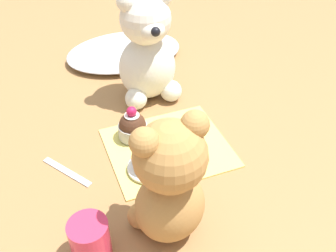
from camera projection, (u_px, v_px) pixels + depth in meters
ground_plane at (168, 148)px, 0.77m from camera, size 4.00×4.00×0.00m
knitted_placemat at (168, 147)px, 0.76m from camera, size 0.23×0.20×0.01m
tulle_cloth at (124, 51)px, 1.03m from camera, size 0.30×0.21×0.03m
teddy_bear_cream at (147, 51)px, 0.83m from camera, size 0.13×0.12×0.25m
teddy_bear_tan at (169, 182)px, 0.55m from camera, size 0.12×0.12×0.22m
cupcake_near_cream_bear at (133, 127)px, 0.77m from camera, size 0.06×0.06×0.07m
saucer_plate at (149, 167)px, 0.71m from camera, size 0.08×0.08×0.01m
cupcake_near_tan_bear at (148, 157)px, 0.70m from camera, size 0.06×0.06×0.07m
juice_glass at (90, 240)px, 0.56m from camera, size 0.06×0.06×0.07m
teaspoon at (67, 171)px, 0.71m from camera, size 0.07×0.10×0.01m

